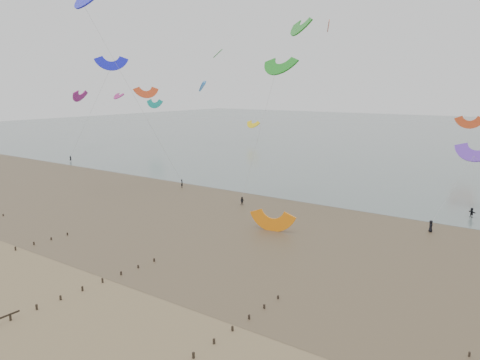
{
  "coord_description": "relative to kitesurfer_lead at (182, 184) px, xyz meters",
  "views": [
    {
      "loc": [
        44.84,
        -26.65,
        21.44
      ],
      "look_at": [
        5.74,
        28.0,
        8.0
      ],
      "focal_mm": 35.0,
      "sensor_mm": 36.0,
      "label": 1
    }
  ],
  "objects": [
    {
      "name": "ground",
      "position": [
        22.75,
        -46.29,
        -0.93
      ],
      "size": [
        500.0,
        500.0,
        0.0
      ],
      "primitive_type": "plane",
      "color": "brown",
      "rests_on": "ground"
    },
    {
      "name": "grounded_kite",
      "position": [
        32.06,
        -14.93,
        -0.93
      ],
      "size": [
        6.76,
        5.62,
        3.37
      ],
      "primitive_type": null,
      "rotation": [
        1.54,
        0.0,
        0.15
      ],
      "color": "orange",
      "rests_on": "ground"
    },
    {
      "name": "kites_airborne",
      "position": [
        8.54,
        39.01,
        21.21
      ],
      "size": [
        221.23,
        109.8,
        40.68
      ],
      "color": "#1B1EF0",
      "rests_on": "ground"
    },
    {
      "name": "kitesurfer_lead",
      "position": [
        0.0,
        0.0,
        0.0
      ],
      "size": [
        0.81,
        0.76,
        1.85
      ],
      "primitive_type": "imported",
      "rotation": [
        0.0,
        0.0,
        2.51
      ],
      "color": "black",
      "rests_on": "ground"
    },
    {
      "name": "kitesurfers",
      "position": [
        52.76,
        3.78,
        -0.08
      ],
      "size": [
        165.99,
        16.5,
        1.82
      ],
      "color": "black",
      "rests_on": "ground"
    },
    {
      "name": "sea_and_shore",
      "position": [
        18.67,
        -11.89,
        -0.92
      ],
      "size": [
        500.0,
        665.0,
        0.03
      ],
      "color": "#475654",
      "rests_on": "ground"
    }
  ]
}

